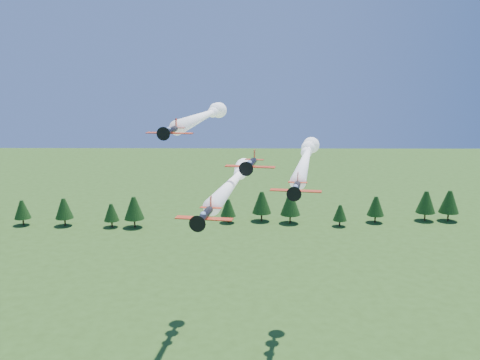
{
  "coord_description": "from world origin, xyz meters",
  "views": [
    {
      "loc": [
        1.81,
        -80.99,
        58.47
      ],
      "look_at": [
        1.05,
        0.0,
        41.06
      ],
      "focal_mm": 40.0,
      "sensor_mm": 36.0,
      "label": 1
    }
  ],
  "objects_px": {
    "plane_left": "(205,115)",
    "plane_right": "(306,157)",
    "plane_slot": "(251,164)",
    "plane_lead": "(235,180)"
  },
  "relations": [
    {
      "from": "plane_left",
      "to": "plane_slot",
      "type": "height_order",
      "value": "plane_left"
    },
    {
      "from": "plane_slot",
      "to": "plane_right",
      "type": "bearing_deg",
      "value": 65.26
    },
    {
      "from": "plane_left",
      "to": "plane_right",
      "type": "height_order",
      "value": "plane_left"
    },
    {
      "from": "plane_left",
      "to": "plane_slot",
      "type": "distance_m",
      "value": 25.37
    },
    {
      "from": "plane_left",
      "to": "plane_lead",
      "type": "bearing_deg",
      "value": -62.97
    },
    {
      "from": "plane_lead",
      "to": "plane_left",
      "type": "xyz_separation_m",
      "value": [
        -6.43,
        18.25,
        9.87
      ]
    },
    {
      "from": "plane_lead",
      "to": "plane_slot",
      "type": "relative_size",
      "value": 4.42
    },
    {
      "from": "plane_left",
      "to": "plane_slot",
      "type": "bearing_deg",
      "value": -60.36
    },
    {
      "from": "plane_left",
      "to": "plane_right",
      "type": "bearing_deg",
      "value": -10.61
    },
    {
      "from": "plane_lead",
      "to": "plane_right",
      "type": "relative_size",
      "value": 0.84
    }
  ]
}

